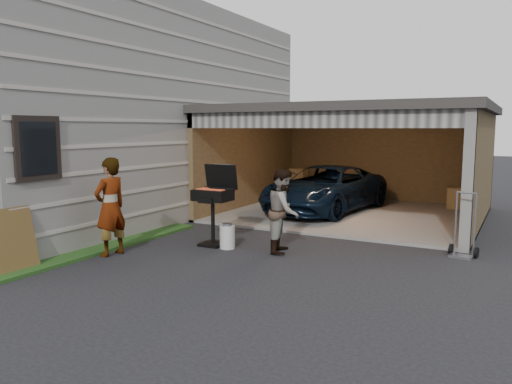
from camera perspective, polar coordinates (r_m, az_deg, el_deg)
ground at (r=8.42m, az=-7.98°, el=-8.89°), size 80.00×80.00×0.00m
house at (r=15.09m, az=-17.64°, el=8.54°), size 7.00×11.00×5.50m
groundcover_strip at (r=9.26m, az=-23.18°, el=-7.75°), size 0.50×8.00×0.06m
garage at (r=13.90m, az=11.48°, el=5.23°), size 6.80×6.30×2.90m
minivan at (r=13.86m, az=7.91°, el=0.14°), size 2.57×4.70×1.25m
woman at (r=9.53m, az=-16.31°, el=-1.64°), size 0.50×0.71×1.81m
man at (r=9.43m, az=3.19°, el=-2.14°), size 0.79×0.91×1.59m
bbq_grill at (r=9.97m, az=-4.85°, el=-0.68°), size 0.72×0.64×1.61m
propane_tank at (r=9.80m, az=-3.29°, el=-5.16°), size 0.36×0.36×0.45m
plywood_panel at (r=8.97m, az=-26.44°, el=-5.11°), size 0.27×0.96×1.06m
hand_truck at (r=9.90m, az=22.58°, el=-5.56°), size 0.52×0.43×1.21m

